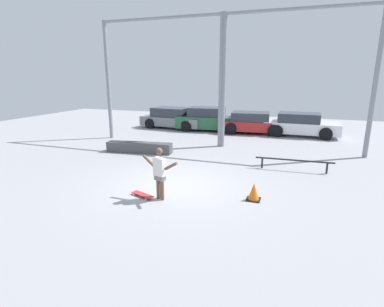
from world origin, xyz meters
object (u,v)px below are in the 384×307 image
(parked_car_grey, at_px, (173,118))
(traffic_cone, at_px, (254,192))
(skateboarder, at_px, (160,171))
(parked_car_green, at_px, (208,119))
(skateboard, at_px, (143,195))
(grind_box, at_px, (139,147))
(parked_car_red, at_px, (252,123))
(grind_rail, at_px, (294,162))
(parked_car_white, at_px, (301,125))

(parked_car_grey, relative_size, traffic_cone, 8.80)
(parked_car_grey, xyz_separation_m, traffic_cone, (6.85, -10.37, -0.41))
(skateboarder, relative_size, parked_car_green, 0.36)
(skateboard, distance_m, grind_box, 5.23)
(traffic_cone, bearing_deg, parked_car_red, 98.82)
(parked_car_green, bearing_deg, traffic_cone, -72.76)
(skateboard, relative_size, grind_rail, 0.29)
(grind_rail, bearing_deg, skateboarder, -130.90)
(grind_box, xyz_separation_m, parked_car_grey, (-1.18, 6.69, 0.42))
(grind_box, xyz_separation_m, traffic_cone, (5.66, -3.69, 0.01))
(parked_car_green, bearing_deg, skateboard, -88.98)
(grind_box, bearing_deg, parked_car_green, 78.78)
(parked_car_grey, distance_m, traffic_cone, 12.44)
(skateboarder, bearing_deg, grind_box, 143.86)
(grind_box, bearing_deg, grind_rail, -4.40)
(grind_box, distance_m, traffic_cone, 6.76)
(skateboard, height_order, grind_box, grind_box)
(parked_car_green, xyz_separation_m, parked_car_white, (5.53, 0.03, -0.05))
(parked_car_grey, height_order, parked_car_green, parked_car_green)
(grind_rail, relative_size, parked_car_white, 0.66)
(parked_car_red, bearing_deg, grind_rail, -74.78)
(parked_car_green, relative_size, parked_car_white, 1.01)
(parked_car_green, distance_m, parked_car_white, 5.53)
(skateboarder, relative_size, parked_car_grey, 0.34)
(skateboarder, height_order, parked_car_white, skateboarder)
(grind_rail, xyz_separation_m, parked_car_white, (0.19, 7.11, 0.30))
(parked_car_red, bearing_deg, parked_car_grey, 173.82)
(skateboarder, distance_m, skateboard, 0.95)
(skateboard, bearing_deg, grind_rail, 65.76)
(skateboard, xyz_separation_m, parked_car_white, (4.21, 11.12, 0.58))
(parked_car_red, height_order, parked_car_white, parked_car_white)
(grind_box, bearing_deg, traffic_cone, -33.06)
(grind_box, relative_size, parked_car_grey, 0.68)
(skateboard, relative_size, parked_car_grey, 0.18)
(parked_car_green, bearing_deg, grind_box, -107.00)
(parked_car_grey, bearing_deg, parked_car_white, 4.77)
(grind_box, height_order, parked_car_green, parked_car_green)
(traffic_cone, bearing_deg, skateboarder, -161.62)
(grind_box, bearing_deg, parked_car_red, 58.16)
(skateboarder, distance_m, grind_rail, 5.31)
(parked_car_green, bearing_deg, parked_car_red, -6.13)
(skateboarder, height_order, grind_box, skateboarder)
(parked_car_white, bearing_deg, parked_car_red, -177.94)
(parked_car_grey, relative_size, parked_car_red, 1.06)
(skateboarder, bearing_deg, grind_rail, 67.72)
(parked_car_red, distance_m, parked_car_white, 2.76)
(parked_car_white, bearing_deg, grind_box, -134.84)
(grind_rail, bearing_deg, parked_car_red, 110.02)
(parked_car_grey, bearing_deg, skateboard, -65.86)
(parked_car_green, height_order, parked_car_red, parked_car_green)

